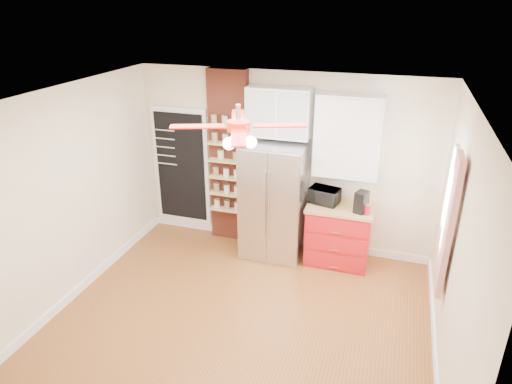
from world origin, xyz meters
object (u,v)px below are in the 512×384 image
(fridge, at_px, (274,201))
(pantry_jar_oats, at_px, (221,155))
(canister_left, at_px, (367,210))
(ceiling_fan, at_px, (238,127))
(toaster_oven, at_px, (324,196))
(coffee_maker, at_px, (361,202))
(red_cabinet, at_px, (339,234))

(fridge, height_order, pantry_jar_oats, fridge)
(pantry_jar_oats, bearing_deg, canister_left, -7.31)
(fridge, distance_m, canister_left, 1.35)
(fridge, height_order, ceiling_fan, ceiling_fan)
(fridge, relative_size, pantry_jar_oats, 13.16)
(toaster_oven, bearing_deg, pantry_jar_oats, -169.98)
(coffee_maker, bearing_deg, toaster_oven, -175.33)
(fridge, xyz_separation_m, pantry_jar_oats, (-0.89, 0.18, 0.56))
(red_cabinet, xyz_separation_m, pantry_jar_oats, (-1.86, 0.13, 0.99))
(ceiling_fan, distance_m, toaster_oven, 2.32)
(fridge, distance_m, pantry_jar_oats, 1.07)
(toaster_oven, relative_size, coffee_maker, 1.37)
(red_cabinet, relative_size, coffee_maker, 3.09)
(fridge, xyz_separation_m, red_cabinet, (0.97, 0.05, -0.42))
(toaster_oven, distance_m, coffee_maker, 0.55)
(canister_left, bearing_deg, fridge, 175.33)
(fridge, xyz_separation_m, canister_left, (1.34, -0.11, 0.09))
(canister_left, relative_size, pantry_jar_oats, 1.05)
(ceiling_fan, distance_m, canister_left, 2.47)
(ceiling_fan, relative_size, toaster_oven, 3.37)
(fridge, bearing_deg, toaster_oven, 7.07)
(canister_left, bearing_deg, red_cabinet, 156.67)
(fridge, xyz_separation_m, ceiling_fan, (0.05, -1.63, 1.55))
(toaster_oven, height_order, coffee_maker, coffee_maker)
(ceiling_fan, distance_m, coffee_maker, 2.41)
(ceiling_fan, bearing_deg, pantry_jar_oats, 117.54)
(ceiling_fan, bearing_deg, red_cabinet, 61.29)
(ceiling_fan, bearing_deg, fridge, 91.76)
(red_cabinet, distance_m, coffee_maker, 0.67)
(ceiling_fan, relative_size, coffee_maker, 4.60)
(red_cabinet, xyz_separation_m, ceiling_fan, (-0.92, -1.68, 1.97))
(red_cabinet, relative_size, canister_left, 6.75)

